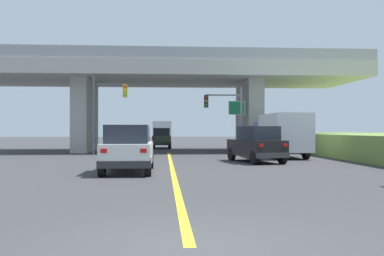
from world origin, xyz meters
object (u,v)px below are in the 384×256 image
at_px(suv_crossing, 256,144).
at_px(semi_truck_distant, 162,132).
at_px(suv_lead, 128,149).
at_px(highway_sign, 237,114).
at_px(traffic_signal_farside, 105,104).
at_px(box_truck, 281,134).
at_px(traffic_signal_nearside, 228,111).
at_px(sedan_oncoming, 162,138).

height_order(suv_crossing, semi_truck_distant, semi_truck_distant).
height_order(suv_lead, highway_sign, highway_sign).
xyz_separation_m(suv_lead, suv_crossing, (6.71, 5.41, -0.00)).
bearing_deg(traffic_signal_farside, highway_sign, 10.39).
relative_size(traffic_signal_farside, highway_sign, 1.38).
distance_m(box_truck, traffic_signal_farside, 12.96).
distance_m(suv_lead, suv_crossing, 8.62).
height_order(traffic_signal_farside, semi_truck_distant, traffic_signal_farside).
bearing_deg(suv_lead, suv_crossing, 38.85).
relative_size(traffic_signal_nearside, traffic_signal_farside, 0.87).
bearing_deg(box_truck, suv_crossing, -121.02).
bearing_deg(semi_truck_distant, highway_sign, -75.34).
bearing_deg(sedan_oncoming, traffic_signal_farside, -110.27).
distance_m(box_truck, highway_sign, 6.22).
relative_size(box_truck, sedan_oncoming, 1.49).
bearing_deg(suv_crossing, box_truck, 46.78).
relative_size(box_truck, highway_sign, 1.64).
relative_size(suv_lead, semi_truck_distant, 0.61).
xyz_separation_m(box_truck, highway_sign, (-2.04, 5.66, 1.55)).
bearing_deg(traffic_signal_nearside, suv_lead, -114.32).
distance_m(sedan_oncoming, highway_sign, 11.33).
bearing_deg(sedan_oncoming, traffic_signal_nearside, -64.25).
xyz_separation_m(suv_crossing, semi_truck_distant, (-5.40, 32.98, 0.55)).
bearing_deg(traffic_signal_nearside, box_truck, -56.60).
relative_size(box_truck, traffic_signal_farside, 1.19).
relative_size(box_truck, traffic_signal_nearside, 1.37).
distance_m(suv_crossing, sedan_oncoming, 20.17).
xyz_separation_m(traffic_signal_nearside, highway_sign, (0.88, 1.23, -0.19)).
bearing_deg(suv_crossing, suv_lead, -153.35).
xyz_separation_m(traffic_signal_nearside, semi_truck_distant, (-5.12, 24.17, -1.71)).
bearing_deg(box_truck, semi_truck_distant, 105.70).
distance_m(sedan_oncoming, traffic_signal_nearside, 12.00).
relative_size(suv_crossing, traffic_signal_nearside, 0.92).
bearing_deg(traffic_signal_farside, suv_crossing, -40.59).
relative_size(traffic_signal_farside, semi_truck_distant, 0.79).
distance_m(suv_lead, sedan_oncoming, 24.87).
bearing_deg(suv_lead, box_truck, 46.32).
height_order(traffic_signal_farside, highway_sign, traffic_signal_farside).
bearing_deg(traffic_signal_farside, sedan_oncoming, 69.73).
height_order(traffic_signal_nearside, highway_sign, traffic_signal_nearside).
bearing_deg(semi_truck_distant, box_truck, -74.30).
bearing_deg(traffic_signal_nearside, highway_sign, 54.38).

